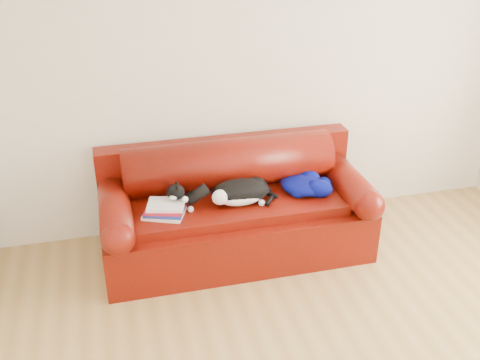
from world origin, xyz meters
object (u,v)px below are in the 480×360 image
object	(u,v)px
blanket	(305,184)
sofa_base	(236,226)
book_stack	(165,209)
cat	(240,193)

from	to	relation	value
blanket	sofa_base	bearing A→B (deg)	177.31
book_stack	cat	xyz separation A→B (m)	(0.58, 0.04, 0.04)
cat	blanket	xyz separation A→B (m)	(0.56, 0.07, -0.03)
cat	sofa_base	bearing A→B (deg)	87.67
sofa_base	blanket	world-z (taller)	blanket
sofa_base	cat	distance (m)	0.37
book_stack	cat	distance (m)	0.58
book_stack	blanket	xyz separation A→B (m)	(1.14, 0.10, 0.01)
cat	blanket	size ratio (longest dim) A/B	1.42
sofa_base	book_stack	size ratio (longest dim) A/B	5.90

